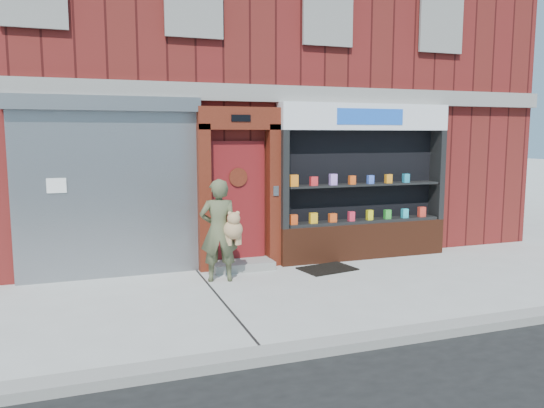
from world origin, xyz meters
name	(u,v)px	position (x,y,z in m)	size (l,w,h in m)	color
ground	(319,291)	(0.00, 0.00, 0.00)	(80.00, 80.00, 0.00)	#9E9E99
curb	(396,337)	(0.00, -2.15, 0.06)	(60.00, 0.30, 0.12)	gray
building	(222,71)	(0.00, 5.99, 4.00)	(12.00, 8.16, 8.00)	maroon
shutter_bay	(108,177)	(-3.00, 1.93, 1.72)	(3.10, 0.30, 3.04)	gray
red_door_bay	(239,188)	(-0.75, 1.86, 1.46)	(1.52, 0.58, 2.90)	#4B170D
pharmacy_bay	(363,188)	(1.75, 1.81, 1.37)	(3.50, 0.41, 3.00)	#532413
woman	(220,230)	(-1.30, 1.09, 0.86)	(0.72, 0.53, 1.70)	#4E5336
doormat	(327,269)	(0.69, 1.17, 0.01)	(0.94, 0.66, 0.02)	black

